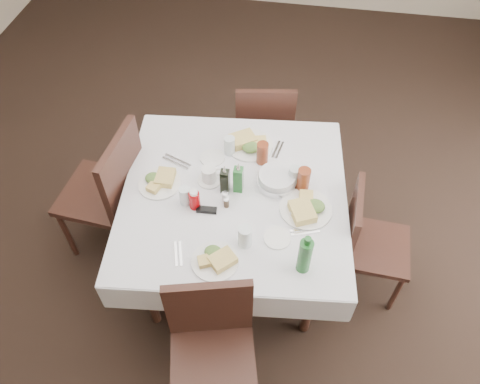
{
  "coord_description": "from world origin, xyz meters",
  "views": [
    {
      "loc": [
        0.46,
        -1.95,
        2.92
      ],
      "look_at": [
        0.17,
        -0.21,
        0.8
      ],
      "focal_mm": 35.0,
      "sensor_mm": 36.0,
      "label": 1
    }
  ],
  "objects_px": {
    "water_n": "(230,146)",
    "bread_basket": "(277,179)",
    "water_w": "(185,196)",
    "dining_table": "(234,201)",
    "chair_west": "(111,188)",
    "oil_cruet_green": "(238,179)",
    "chair_south": "(212,342)",
    "green_bottle": "(305,255)",
    "chair_north": "(264,123)",
    "water_e": "(294,176)",
    "chair_east": "(365,238)",
    "coffee_mug": "(210,175)",
    "water_s": "(245,236)",
    "ketchup_bottle": "(194,200)",
    "oil_cruet_dark": "(225,180)"
  },
  "relations": [
    {
      "from": "water_e",
      "to": "chair_west",
      "type": "bearing_deg",
      "value": -175.51
    },
    {
      "from": "dining_table",
      "to": "green_bottle",
      "type": "xyz_separation_m",
      "value": [
        0.45,
        -0.44,
        0.2
      ]
    },
    {
      "from": "bread_basket",
      "to": "ketchup_bottle",
      "type": "distance_m",
      "value": 0.52
    },
    {
      "from": "chair_north",
      "to": "water_n",
      "type": "xyz_separation_m",
      "value": [
        -0.15,
        -0.59,
        0.31
      ]
    },
    {
      "from": "chair_east",
      "to": "bread_basket",
      "type": "relative_size",
      "value": 3.5
    },
    {
      "from": "oil_cruet_dark",
      "to": "green_bottle",
      "type": "xyz_separation_m",
      "value": [
        0.5,
        -0.46,
        0.03
      ]
    },
    {
      "from": "ketchup_bottle",
      "to": "green_bottle",
      "type": "relative_size",
      "value": 0.5
    },
    {
      "from": "oil_cruet_dark",
      "to": "water_s",
      "type": "bearing_deg",
      "value": -63.67
    },
    {
      "from": "water_n",
      "to": "water_e",
      "type": "relative_size",
      "value": 0.98
    },
    {
      "from": "water_n",
      "to": "water_e",
      "type": "xyz_separation_m",
      "value": [
        0.43,
        -0.19,
        0.0
      ]
    },
    {
      "from": "chair_east",
      "to": "water_e",
      "type": "distance_m",
      "value": 0.61
    },
    {
      "from": "water_n",
      "to": "oil_cruet_green",
      "type": "bearing_deg",
      "value": -70.04
    },
    {
      "from": "oil_cruet_green",
      "to": "green_bottle",
      "type": "bearing_deg",
      "value": -48.29
    },
    {
      "from": "water_e",
      "to": "green_bottle",
      "type": "xyz_separation_m",
      "value": [
        0.1,
        -0.58,
        0.06
      ]
    },
    {
      "from": "chair_south",
      "to": "green_bottle",
      "type": "distance_m",
      "value": 0.67
    },
    {
      "from": "chair_west",
      "to": "bread_basket",
      "type": "bearing_deg",
      "value": 3.82
    },
    {
      "from": "water_n",
      "to": "coffee_mug",
      "type": "xyz_separation_m",
      "value": [
        -0.08,
        -0.25,
        -0.01
      ]
    },
    {
      "from": "ketchup_bottle",
      "to": "chair_west",
      "type": "bearing_deg",
      "value": 163.34
    },
    {
      "from": "chair_south",
      "to": "water_w",
      "type": "relative_size",
      "value": 7.58
    },
    {
      "from": "oil_cruet_green",
      "to": "green_bottle",
      "type": "distance_m",
      "value": 0.64
    },
    {
      "from": "chair_south",
      "to": "green_bottle",
      "type": "xyz_separation_m",
      "value": [
        0.42,
        0.39,
        0.35
      ]
    },
    {
      "from": "chair_east",
      "to": "dining_table",
      "type": "bearing_deg",
      "value": 179.73
    },
    {
      "from": "water_n",
      "to": "water_s",
      "type": "bearing_deg",
      "value": -72.84
    },
    {
      "from": "chair_north",
      "to": "bread_basket",
      "type": "xyz_separation_m",
      "value": [
        0.18,
        -0.8,
        0.29
      ]
    },
    {
      "from": "dining_table",
      "to": "bread_basket",
      "type": "xyz_separation_m",
      "value": [
        0.24,
        0.12,
        0.12
      ]
    },
    {
      "from": "chair_west",
      "to": "oil_cruet_green",
      "type": "height_order",
      "value": "chair_west"
    },
    {
      "from": "water_n",
      "to": "bread_basket",
      "type": "relative_size",
      "value": 0.52
    },
    {
      "from": "water_n",
      "to": "bread_basket",
      "type": "height_order",
      "value": "water_n"
    },
    {
      "from": "chair_north",
      "to": "water_n",
      "type": "distance_m",
      "value": 0.69
    },
    {
      "from": "chair_east",
      "to": "water_e",
      "type": "xyz_separation_m",
      "value": [
        -0.49,
        0.14,
        0.33
      ]
    },
    {
      "from": "chair_north",
      "to": "water_n",
      "type": "bearing_deg",
      "value": -104.52
    },
    {
      "from": "coffee_mug",
      "to": "water_s",
      "type": "bearing_deg",
      "value": -55.89
    },
    {
      "from": "oil_cruet_dark",
      "to": "water_e",
      "type": "bearing_deg",
      "value": 17.72
    },
    {
      "from": "water_w",
      "to": "bread_basket",
      "type": "relative_size",
      "value": 0.5
    },
    {
      "from": "water_e",
      "to": "ketchup_bottle",
      "type": "relative_size",
      "value": 0.94
    },
    {
      "from": "coffee_mug",
      "to": "water_n",
      "type": "bearing_deg",
      "value": 73.28
    },
    {
      "from": "bread_basket",
      "to": "coffee_mug",
      "type": "bearing_deg",
      "value": -173.84
    },
    {
      "from": "chair_east",
      "to": "chair_west",
      "type": "xyz_separation_m",
      "value": [
        -1.65,
        0.05,
        0.1
      ]
    },
    {
      "from": "chair_east",
      "to": "oil_cruet_dark",
      "type": "bearing_deg",
      "value": 178.99
    },
    {
      "from": "water_e",
      "to": "coffee_mug",
      "type": "relative_size",
      "value": 0.84
    },
    {
      "from": "water_w",
      "to": "coffee_mug",
      "type": "xyz_separation_m",
      "value": [
        0.1,
        0.19,
        -0.01
      ]
    },
    {
      "from": "ketchup_bottle",
      "to": "dining_table",
      "type": "bearing_deg",
      "value": 33.79
    },
    {
      "from": "water_w",
      "to": "dining_table",
      "type": "bearing_deg",
      "value": 23.8
    },
    {
      "from": "chair_south",
      "to": "oil_cruet_dark",
      "type": "distance_m",
      "value": 0.9
    },
    {
      "from": "chair_south",
      "to": "chair_east",
      "type": "xyz_separation_m",
      "value": [
        0.8,
        0.83,
        -0.04
      ]
    },
    {
      "from": "chair_north",
      "to": "oil_cruet_green",
      "type": "xyz_separation_m",
      "value": [
        -0.05,
        -0.89,
        0.35
      ]
    },
    {
      "from": "chair_east",
      "to": "chair_south",
      "type": "bearing_deg",
      "value": -134.18
    },
    {
      "from": "chair_west",
      "to": "oil_cruet_dark",
      "type": "bearing_deg",
      "value": -2.64
    },
    {
      "from": "oil_cruet_dark",
      "to": "chair_north",
      "type": "bearing_deg",
      "value": 82.37
    },
    {
      "from": "bread_basket",
      "to": "green_bottle",
      "type": "distance_m",
      "value": 0.6
    }
  ]
}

